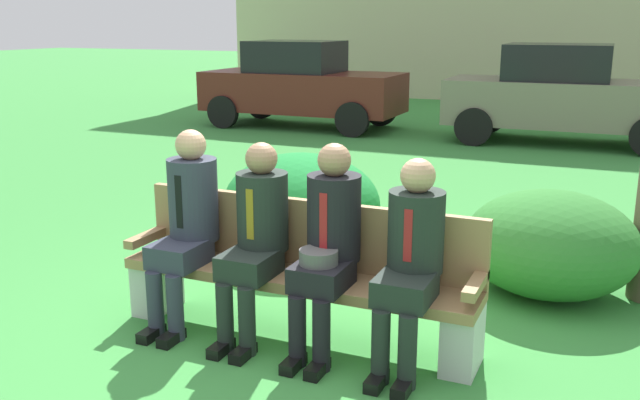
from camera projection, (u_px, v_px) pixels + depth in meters
ground_plane at (289, 333)px, 4.76m from camera, size 80.00×80.00×0.00m
park_bench at (299, 272)px, 4.65m from camera, size 2.43×0.44×0.90m
seated_man_leftmost at (187, 218)px, 4.77m from camera, size 0.34×0.72×1.35m
seated_man_centerleft at (256, 231)px, 4.56m from camera, size 0.34×0.72×1.30m
seated_man_centerright at (328, 239)px, 4.36m from camera, size 0.34×0.72×1.33m
seated_man_rightmost at (411, 254)px, 4.15m from camera, size 0.34×0.72×1.27m
shrub_near_bench at (536, 246)px, 5.43m from camera, size 1.15×1.05×0.72m
shrub_mid_lawn at (302, 203)px, 6.36m from camera, size 1.44×1.32×0.90m
shrub_far_lawn at (550, 244)px, 5.33m from camera, size 1.31×1.20×0.82m
parked_car_near at (301, 85)px, 13.81m from camera, size 3.91×1.71×1.68m
parked_car_far at (562, 95)px, 11.90m from camera, size 3.93×1.77×1.68m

